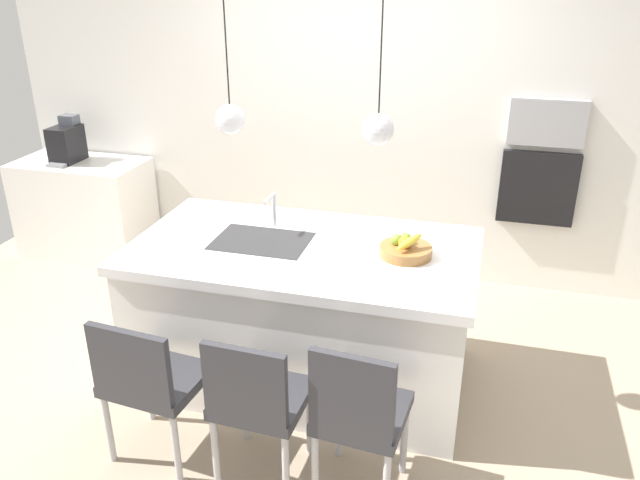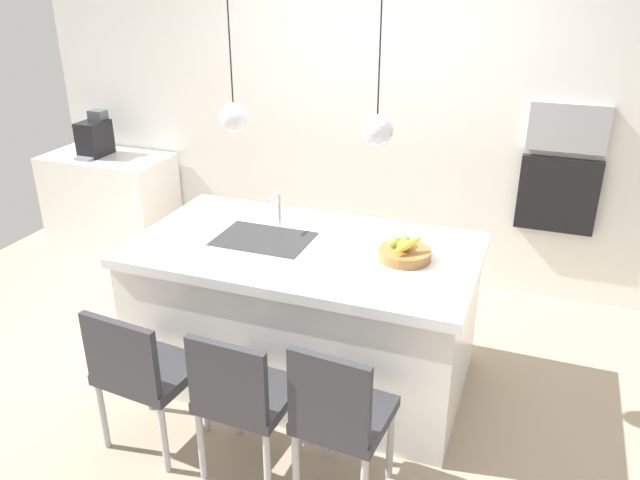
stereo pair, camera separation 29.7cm
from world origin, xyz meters
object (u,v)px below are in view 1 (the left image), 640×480
coffee_machine (67,143)px  chair_far (359,413)px  fruit_bowl (405,249)px  microwave (547,122)px  chair_near (149,379)px  chair_middle (257,398)px  oven (538,188)px

coffee_machine → chair_far: coffee_machine is taller
fruit_bowl → chair_far: (-0.06, -0.93, -0.43)m
microwave → chair_near: microwave is taller
fruit_bowl → chair_middle: 1.17m
oven → chair_near: oven is taller
fruit_bowl → chair_far: 1.02m
fruit_bowl → microwave: (0.78, 1.56, 0.41)m
chair_near → chair_middle: size_ratio=0.99×
microwave → chair_near: bearing=-127.7°
chair_near → fruit_bowl: bearing=39.0°
microwave → chair_middle: (-1.34, -2.48, -0.86)m
chair_near → chair_far: bearing=-0.2°
coffee_machine → fruit_bowl: bearing=-22.2°
microwave → oven: bearing=0.0°
coffee_machine → oven: bearing=4.4°
oven → chair_near: bearing=-127.7°
chair_near → chair_far: size_ratio=0.94×
microwave → fruit_bowl: bearing=-116.6°
fruit_bowl → chair_far: size_ratio=0.33×
coffee_machine → oven: 3.87m
microwave → chair_near: size_ratio=0.64×
fruit_bowl → chair_near: 1.54m
chair_far → chair_middle: bearing=179.7°
microwave → chair_far: size_ratio=0.60×
oven → chair_near: 3.16m
coffee_machine → chair_near: 2.96m
fruit_bowl → coffee_machine: 3.33m
oven → chair_near: size_ratio=0.66×
fruit_bowl → microwave: bearing=63.4°
chair_near → chair_far: chair_far is taller
fruit_bowl → chair_middle: fruit_bowl is taller
microwave → chair_near: 3.25m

